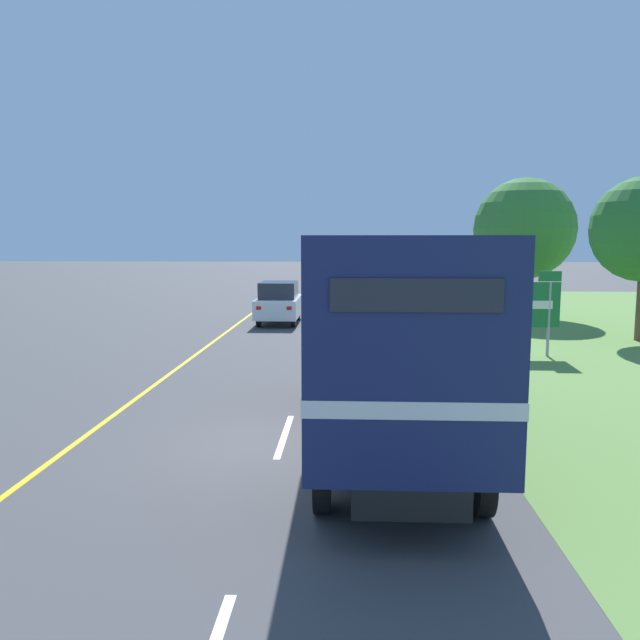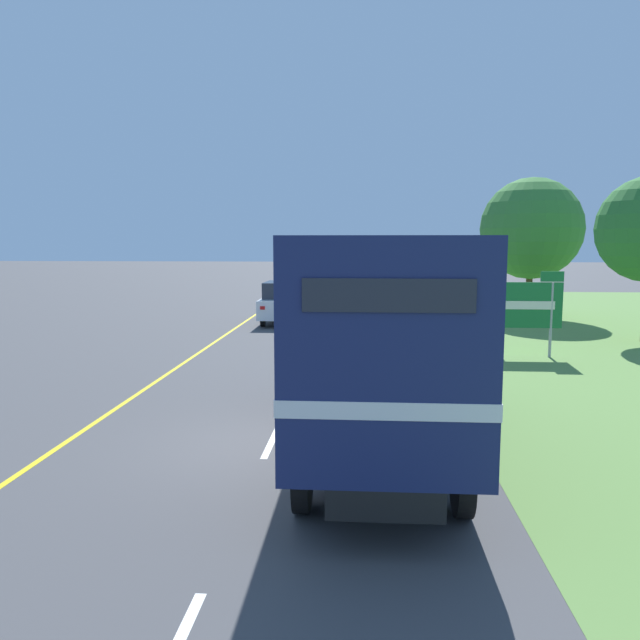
{
  "view_description": "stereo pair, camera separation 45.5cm",
  "coord_description": "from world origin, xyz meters",
  "px_view_note": "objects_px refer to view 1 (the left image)",
  "views": [
    {
      "loc": [
        1.19,
        -10.7,
        3.6
      ],
      "look_at": [
        0.3,
        8.26,
        1.2
      ],
      "focal_mm": 35.0,
      "sensor_mm": 36.0,
      "label": 1
    },
    {
      "loc": [
        1.65,
        -10.67,
        3.6
      ],
      "look_at": [
        0.3,
        8.26,
        1.2
      ],
      "focal_mm": 35.0,
      "sensor_mm": 36.0,
      "label": 2
    }
  ],
  "objects_px": {
    "horse_trailer_truck": "(391,335)",
    "lead_car_white": "(279,302)",
    "highway_sign": "(526,305)",
    "roadside_tree_mid": "(524,229)"
  },
  "relations": [
    {
      "from": "horse_trailer_truck",
      "to": "lead_car_white",
      "type": "relative_size",
      "value": 2.09
    },
    {
      "from": "lead_car_white",
      "to": "highway_sign",
      "type": "distance_m",
      "value": 11.45
    },
    {
      "from": "lead_car_white",
      "to": "highway_sign",
      "type": "xyz_separation_m",
      "value": [
        8.62,
        -7.5,
        0.68
      ]
    },
    {
      "from": "lead_car_white",
      "to": "roadside_tree_mid",
      "type": "xyz_separation_m",
      "value": [
        11.36,
        3.05,
        3.26
      ]
    },
    {
      "from": "horse_trailer_truck",
      "to": "lead_car_white",
      "type": "xyz_separation_m",
      "value": [
        -3.8,
        16.79,
        -1.1
      ]
    },
    {
      "from": "highway_sign",
      "to": "roadside_tree_mid",
      "type": "distance_m",
      "value": 11.2
    },
    {
      "from": "highway_sign",
      "to": "roadside_tree_mid",
      "type": "relative_size",
      "value": 0.41
    },
    {
      "from": "lead_car_white",
      "to": "roadside_tree_mid",
      "type": "relative_size",
      "value": 0.6
    },
    {
      "from": "highway_sign",
      "to": "lead_car_white",
      "type": "bearing_deg",
      "value": 138.97
    },
    {
      "from": "horse_trailer_truck",
      "to": "roadside_tree_mid",
      "type": "relative_size",
      "value": 1.25
    }
  ]
}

